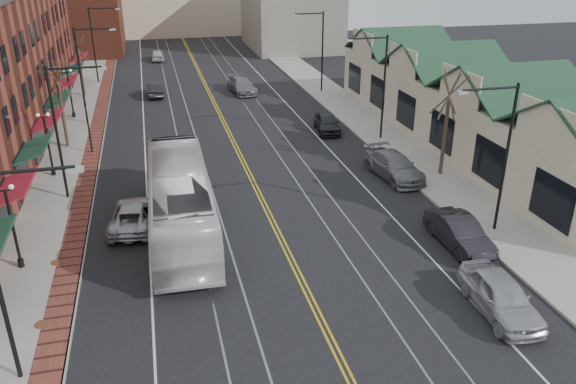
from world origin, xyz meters
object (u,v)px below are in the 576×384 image
parked_suv (134,215)px  parked_car_a (501,296)px  transit_bus (180,201)px  parked_car_c (394,166)px  parked_car_d (327,123)px  parked_car_b (459,233)px

parked_suv → parked_car_a: (15.00, -11.88, 0.11)m
transit_bus → parked_car_a: bearing=140.7°
parked_car_a → parked_car_c: 15.12m
transit_bus → parked_car_d: 19.83m
parked_suv → parked_car_c: bearing=-161.9°
parked_suv → parked_car_b: bearing=166.1°
parked_car_a → parked_car_c: size_ratio=0.88×
transit_bus → parked_car_c: (14.30, 4.39, -1.05)m
parked_car_b → parked_car_c: size_ratio=0.87×
transit_bus → parked_car_c: size_ratio=2.40×
transit_bus → parked_car_a: (12.50, -10.62, -1.02)m
parked_suv → parked_car_a: parked_car_a is taller
parked_suv → parked_car_c: parked_car_c is taller
parked_suv → parked_car_d: 20.66m
transit_bus → parked_car_b: size_ratio=2.77×
parked_car_b → parked_car_a: bearing=-103.0°
transit_bus → parked_suv: 3.02m
parked_car_c → parked_car_d: parked_car_c is taller
parked_car_b → parked_car_c: (0.59, 9.49, 0.01)m
parked_suv → parked_car_a: 19.13m
parked_car_a → parked_car_c: bearing=87.2°
parked_car_d → transit_bus: bearing=-123.6°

